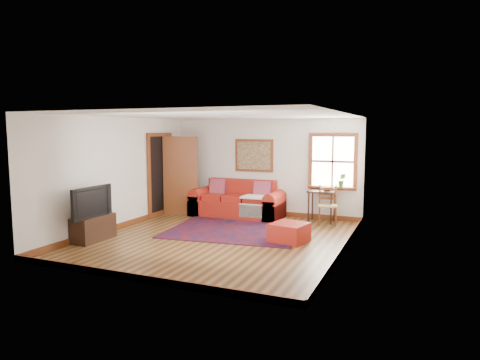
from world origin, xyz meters
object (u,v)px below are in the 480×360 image
at_px(media_cabinet, 93,228).
at_px(side_table, 322,196).
at_px(red_leather_sofa, 238,204).
at_px(ladder_back_chair, 328,203).
at_px(red_ottoman, 289,233).

bearing_deg(media_cabinet, side_table, 42.39).
relative_size(red_leather_sofa, media_cabinet, 2.59).
height_order(ladder_back_chair, media_cabinet, ladder_back_chair).
relative_size(red_ottoman, ladder_back_chair, 0.71).
relative_size(red_ottoman, media_cabinet, 0.72).
relative_size(side_table, ladder_back_chair, 0.83).
bearing_deg(red_ottoman, side_table, 95.80).
bearing_deg(red_leather_sofa, media_cabinet, -116.61).
distance_m(ladder_back_chair, media_cabinet, 5.22).
distance_m(red_leather_sofa, red_ottoman, 2.78).
xyz_separation_m(red_ottoman, media_cabinet, (-3.66, -1.42, 0.06)).
xyz_separation_m(side_table, ladder_back_chair, (0.19, -0.21, -0.14)).
bearing_deg(side_table, red_ottoman, -95.13).
bearing_deg(ladder_back_chair, red_leather_sofa, 177.60).
height_order(red_leather_sofa, ladder_back_chair, red_leather_sofa).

